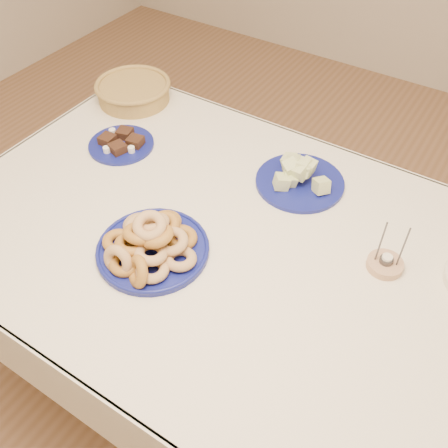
{
  "coord_description": "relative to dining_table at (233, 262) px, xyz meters",
  "views": [
    {
      "loc": [
        0.49,
        -0.81,
        1.78
      ],
      "look_at": [
        0.0,
        -0.05,
        0.85
      ],
      "focal_mm": 40.0,
      "sensor_mm": 36.0,
      "label": 1
    }
  ],
  "objects": [
    {
      "name": "candle_holder",
      "position": [
        0.39,
        0.13,
        0.12
      ],
      "size": [
        0.11,
        0.11,
        0.16
      ],
      "rotation": [
        0.0,
        0.0,
        0.21
      ],
      "color": "tan",
      "rests_on": "dining_table"
    },
    {
      "name": "dining_table",
      "position": [
        0.0,
        0.0,
        0.0
      ],
      "size": [
        1.71,
        1.11,
        0.75
      ],
      "color": "brown",
      "rests_on": "ground"
    },
    {
      "name": "brownie_plate",
      "position": [
        -0.55,
        0.16,
        0.12
      ],
      "size": [
        0.25,
        0.25,
        0.04
      ],
      "rotation": [
        0.0,
        0.0,
        -0.12
      ],
      "color": "navy",
      "rests_on": "dining_table"
    },
    {
      "name": "ground",
      "position": [
        0.0,
        0.0,
        -0.64
      ],
      "size": [
        5.0,
        5.0,
        0.0
      ],
      "primitive_type": "plane",
      "color": "brown",
      "rests_on": "ground"
    },
    {
      "name": "wicker_basket",
      "position": [
        -0.7,
        0.4,
        0.15
      ],
      "size": [
        0.3,
        0.3,
        0.08
      ],
      "rotation": [
        0.0,
        0.0,
        0.06
      ],
      "color": "olive",
      "rests_on": "dining_table"
    },
    {
      "name": "donut_platter",
      "position": [
        -0.16,
        -0.17,
        0.14
      ],
      "size": [
        0.35,
        0.35,
        0.14
      ],
      "rotation": [
        0.0,
        0.0,
        -0.15
      ],
      "color": "navy",
      "rests_on": "dining_table"
    },
    {
      "name": "melon_plate",
      "position": [
        0.05,
        0.31,
        0.14
      ],
      "size": [
        0.34,
        0.34,
        0.1
      ],
      "rotation": [
        0.0,
        0.0,
        -0.28
      ],
      "color": "navy",
      "rests_on": "dining_table"
    }
  ]
}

